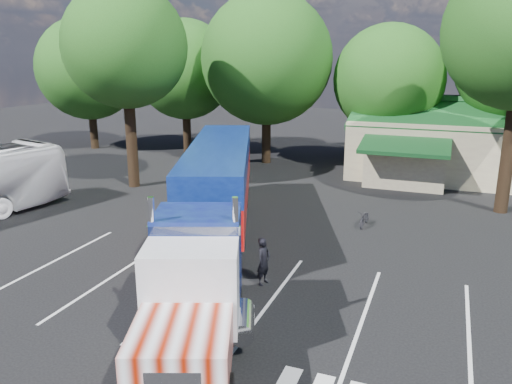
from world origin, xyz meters
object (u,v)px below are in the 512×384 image
(semi_truck, at_px, (215,195))
(silver_sedan, at_px, (498,177))
(woman, at_px, (264,261))
(bicycle, at_px, (365,218))

(semi_truck, relative_size, silver_sedan, 4.73)
(woman, bearing_deg, bicycle, -4.60)
(semi_truck, height_order, woman, semi_truck)
(semi_truck, xyz_separation_m, woman, (3.13, -2.45, -1.60))
(semi_truck, relative_size, woman, 11.39)
(bicycle, height_order, silver_sedan, silver_sedan)
(woman, relative_size, bicycle, 1.14)
(woman, distance_m, bicycle, 8.40)
(woman, height_order, silver_sedan, woman)
(woman, xyz_separation_m, silver_sedan, (9.19, 18.58, -0.19))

